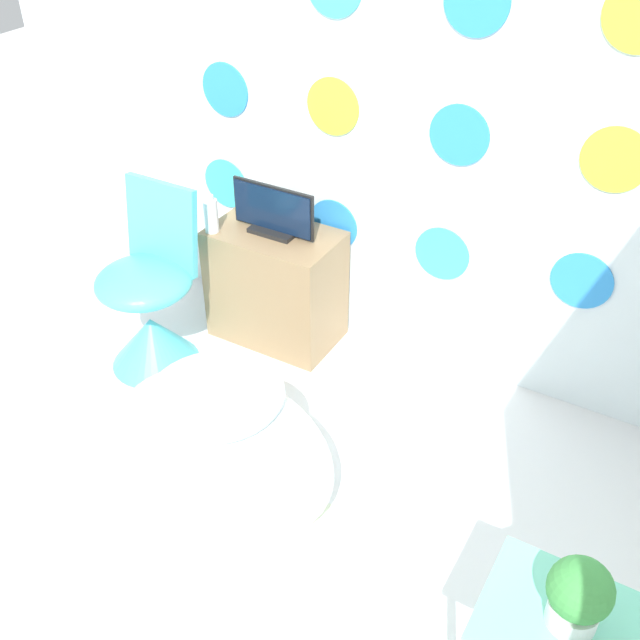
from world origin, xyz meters
The scene contains 8 objects.
wall_back_dotted centered at (0.00, 1.96, 1.30)m, with size 4.21×0.05×2.60m.
rug centered at (-0.08, 0.51, 0.00)m, with size 1.23×0.79×0.01m.
bathtub centered at (-0.04, 0.71, 0.30)m, with size 0.87×0.57×0.59m.
chair centered at (-0.85, 1.26, 0.28)m, with size 0.43×0.43×0.86m.
tv_cabinet centered at (-0.47, 1.73, 0.29)m, with size 0.60×0.36×0.57m.
tv centered at (-0.47, 1.73, 0.67)m, with size 0.42×0.12×0.23m.
vase centered at (-0.72, 1.60, 0.66)m, with size 0.07×0.07×0.18m.
potted_plant_left centered at (1.22, 0.49, 0.66)m, with size 0.16×0.16×0.21m.
Camera 1 is at (1.22, -0.76, 2.26)m, focal length 42.00 mm.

